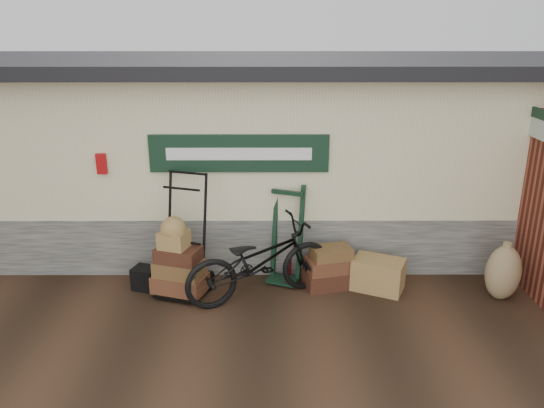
# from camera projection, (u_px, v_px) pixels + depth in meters

# --- Properties ---
(ground) EXTENTS (80.00, 80.00, 0.00)m
(ground) POSITION_uv_depth(u_px,v_px,m) (260.00, 306.00, 7.37)
(ground) COLOR black
(ground) RESTS_ON ground
(station_building) EXTENTS (14.40, 4.10, 3.20)m
(station_building) POSITION_uv_depth(u_px,v_px,m) (262.00, 149.00, 9.43)
(station_building) COLOR #4C4C47
(station_building) RESTS_ON ground
(porter_trolley) EXTENTS (1.05, 0.91, 1.78)m
(porter_trolley) POSITION_uv_depth(u_px,v_px,m) (184.00, 233.00, 7.56)
(porter_trolley) COLOR black
(porter_trolley) RESTS_ON ground
(green_barrow) EXTENTS (0.67, 0.62, 1.48)m
(green_barrow) POSITION_uv_depth(u_px,v_px,m) (287.00, 234.00, 7.93)
(green_barrow) COLOR black
(green_barrow) RESTS_ON ground
(suitcase_stack) EXTENTS (0.81, 0.61, 0.63)m
(suitcase_stack) POSITION_uv_depth(u_px,v_px,m) (329.00, 267.00, 7.84)
(suitcase_stack) COLOR #3A1812
(suitcase_stack) RESTS_ON ground
(wicker_hamper) EXTENTS (0.85, 0.73, 0.47)m
(wicker_hamper) POSITION_uv_depth(u_px,v_px,m) (378.00, 274.00, 7.78)
(wicker_hamper) COLOR olive
(wicker_hamper) RESTS_ON ground
(black_trunk) EXTENTS (0.41, 0.38, 0.34)m
(black_trunk) POSITION_uv_depth(u_px,v_px,m) (145.00, 278.00, 7.82)
(black_trunk) COLOR black
(black_trunk) RESTS_ON ground
(bicycle) EXTENTS (1.58, 2.31, 1.27)m
(bicycle) POSITION_uv_depth(u_px,v_px,m) (260.00, 257.00, 7.41)
(bicycle) COLOR black
(bicycle) RESTS_ON ground
(burlap_sack_left) EXTENTS (0.57, 0.51, 0.81)m
(burlap_sack_left) POSITION_uv_depth(u_px,v_px,m) (503.00, 273.00, 7.46)
(burlap_sack_left) COLOR olive
(burlap_sack_left) RESTS_ON ground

